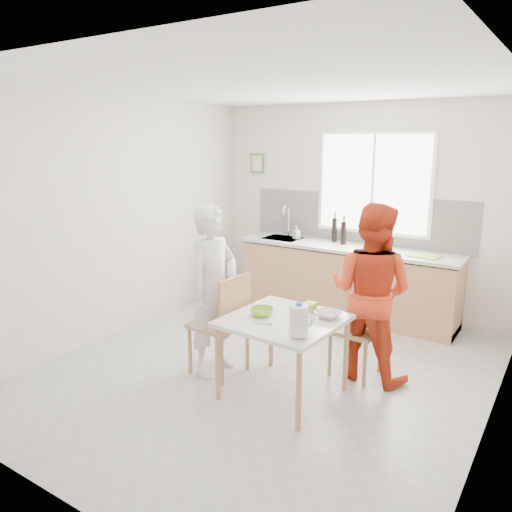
{
  "coord_description": "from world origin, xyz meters",
  "views": [
    {
      "loc": [
        2.41,
        -3.87,
        2.25
      ],
      "look_at": [
        -0.24,
        0.2,
        1.1
      ],
      "focal_mm": 35.0,
      "sensor_mm": 36.0,
      "label": 1
    }
  ],
  "objects": [
    {
      "name": "bowl_white",
      "position": [
        0.68,
        -0.06,
        0.75
      ],
      "size": [
        0.24,
        0.24,
        0.06
      ],
      "primitive_type": "imported",
      "rotation": [
        0.0,
        0.0,
        -0.05
      ],
      "color": "silver",
      "rests_on": "dining_table"
    },
    {
      "name": "chair_far",
      "position": [
        0.76,
        0.5,
        0.5
      ],
      "size": [
        0.44,
        0.44,
        0.92
      ],
      "rotation": [
        0.0,
        0.0,
        -0.05
      ],
      "color": "tan",
      "rests_on": "ground"
    },
    {
      "name": "wine_bottle_a",
      "position": [
        -0.25,
        2.1,
        1.08
      ],
      "size": [
        0.07,
        0.07,
        0.32
      ],
      "primitive_type": "cylinder",
      "color": "black",
      "rests_on": "kitchen_counter"
    },
    {
      "name": "kitchen_counter",
      "position": [
        -0.0,
        1.95,
        0.42
      ],
      "size": [
        2.84,
        0.64,
        1.37
      ],
      "color": "tan",
      "rests_on": "ground"
    },
    {
      "name": "milk_jug",
      "position": [
        0.68,
        -0.59,
        0.86
      ],
      "size": [
        0.21,
        0.15,
        0.27
      ],
      "rotation": [
        0.0,
        0.0,
        -0.05
      ],
      "color": "white",
      "rests_on": "dining_table"
    },
    {
      "name": "wine_bottle_b",
      "position": [
        -0.09,
        2.01,
        1.07
      ],
      "size": [
        0.07,
        0.07,
        0.3
      ],
      "primitive_type": "cylinder",
      "color": "black",
      "rests_on": "kitchen_counter"
    },
    {
      "name": "person_red",
      "position": [
        0.87,
        0.46,
        0.85
      ],
      "size": [
        0.85,
        0.68,
        1.69
      ],
      "primitive_type": "imported",
      "rotation": [
        0.0,
        0.0,
        3.09
      ],
      "color": "red",
      "rests_on": "ground"
    },
    {
      "name": "bowl_green",
      "position": [
        0.17,
        -0.34,
        0.75
      ],
      "size": [
        0.22,
        0.22,
        0.07
      ],
      "primitive_type": "imported",
      "rotation": [
        0.0,
        0.0,
        -0.05
      ],
      "color": "#8BCB2E",
      "rests_on": "dining_table"
    },
    {
      "name": "cutting_board",
      "position": [
        0.98,
        1.89,
        0.93
      ],
      "size": [
        0.39,
        0.31,
        0.01
      ],
      "primitive_type": "cube",
      "rotation": [
        0.0,
        0.0,
        -0.17
      ],
      "color": "#85D230",
      "rests_on": "kitchen_counter"
    },
    {
      "name": "ground",
      "position": [
        0.0,
        0.0,
        0.0
      ],
      "size": [
        4.5,
        4.5,
        0.0
      ],
      "primitive_type": "plane",
      "color": "#B7B7B2",
      "rests_on": "ground"
    },
    {
      "name": "chair_left",
      "position": [
        -0.3,
        -0.26,
        0.55
      ],
      "size": [
        0.49,
        0.49,
        1.01
      ],
      "rotation": [
        0.0,
        0.0,
        -1.62
      ],
      "color": "tan",
      "rests_on": "ground"
    },
    {
      "name": "person_white",
      "position": [
        -0.43,
        -0.26,
        0.83
      ],
      "size": [
        0.43,
        0.63,
        1.66
      ],
      "primitive_type": "imported",
      "rotation": [
        0.0,
        0.0,
        1.52
      ],
      "color": "white",
      "rests_on": "ground"
    },
    {
      "name": "window",
      "position": [
        0.2,
        2.23,
        1.7
      ],
      "size": [
        1.5,
        0.06,
        1.3
      ],
      "color": "white",
      "rests_on": "room_shell"
    },
    {
      "name": "dining_table",
      "position": [
        0.37,
        -0.3,
        0.65
      ],
      "size": [
        0.98,
        0.98,
        0.72
      ],
      "rotation": [
        0.0,
        0.0,
        -0.05
      ],
      "color": "white",
      "rests_on": "ground"
    },
    {
      "name": "room_shell",
      "position": [
        0.0,
        0.0,
        1.64
      ],
      "size": [
        4.5,
        4.5,
        4.5
      ],
      "color": "silver",
      "rests_on": "ground"
    },
    {
      "name": "backsplash",
      "position": [
        0.0,
        2.24,
        1.23
      ],
      "size": [
        3.0,
        0.02,
        0.65
      ],
      "primitive_type": "cube",
      "color": "white",
      "rests_on": "room_shell"
    },
    {
      "name": "spoon",
      "position": [
        0.28,
        -0.51,
        0.73
      ],
      "size": [
        0.16,
        0.06,
        0.01
      ],
      "primitive_type": "cylinder",
      "rotation": [
        0.0,
        1.57,
        0.3
      ],
      "color": "#A5A5AA",
      "rests_on": "dining_table"
    },
    {
      "name": "soap_bottle",
      "position": [
        -0.77,
        2.02,
        1.01
      ],
      "size": [
        0.1,
        0.1,
        0.17
      ],
      "primitive_type": "imported",
      "rotation": [
        0.0,
        0.0,
        -0.42
      ],
      "color": "#999999",
      "rests_on": "kitchen_counter"
    },
    {
      "name": "green_box",
      "position": [
        0.49,
        -0.02,
        0.77
      ],
      "size": [
        0.1,
        0.1,
        0.09
      ],
      "primitive_type": "cube",
      "rotation": [
        0.0,
        0.0,
        -0.05
      ],
      "color": "#94C42D",
      "rests_on": "dining_table"
    },
    {
      "name": "jar_amber",
      "position": [
        0.28,
        2.02,
        1.0
      ],
      "size": [
        0.06,
        0.06,
        0.16
      ],
      "primitive_type": "cylinder",
      "color": "brown",
      "rests_on": "kitchen_counter"
    },
    {
      "name": "picture_frame",
      "position": [
        -1.55,
        2.23,
        1.9
      ],
      "size": [
        0.22,
        0.03,
        0.28
      ],
      "color": "#4C823B",
      "rests_on": "room_shell"
    }
  ]
}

